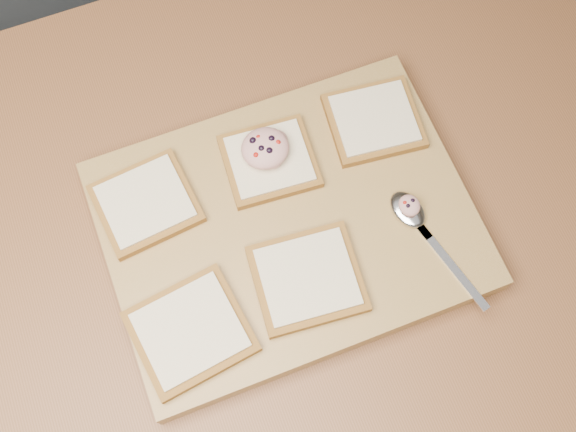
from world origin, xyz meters
name	(u,v)px	position (x,y,z in m)	size (l,w,h in m)	color
ground	(275,340)	(0.00, 0.00, 0.00)	(4.00, 4.00, 0.00)	#515459
island_counter	(271,294)	(0.00, 0.00, 0.45)	(2.00, 0.80, 0.90)	slate
cutting_board	(288,226)	(0.02, -0.04, 0.92)	(0.46, 0.35, 0.04)	#9E7A43
bread_far_left	(146,203)	(-0.14, 0.04, 0.94)	(0.13, 0.12, 0.02)	brown
bread_far_center	(269,161)	(0.03, 0.04, 0.94)	(0.12, 0.11, 0.02)	brown
bread_far_right	(374,121)	(0.17, 0.05, 0.94)	(0.13, 0.12, 0.02)	brown
bread_near_left	(190,331)	(-0.14, -0.13, 0.95)	(0.14, 0.13, 0.02)	brown
bread_near_center	(307,278)	(0.01, -0.12, 0.95)	(0.14, 0.13, 0.02)	brown
tuna_salad_dollop	(265,148)	(0.02, 0.05, 0.97)	(0.06, 0.06, 0.03)	#DC928D
spoon	(414,218)	(0.17, -0.10, 0.94)	(0.07, 0.18, 0.01)	silver
spoon_salad	(409,205)	(0.16, -0.08, 0.96)	(0.03, 0.03, 0.02)	#DC928D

